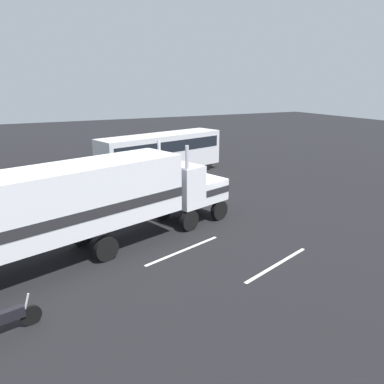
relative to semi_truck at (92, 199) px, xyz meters
The scene contains 7 objects.
ground_plane 6.99m from the semi_truck, 16.02° to the left, with size 120.00×120.00×0.00m, color black.
lane_stripe_near 4.73m from the semi_truck, 25.15° to the right, with size 4.40×0.16×0.01m, color silver.
lane_stripe_mid 8.52m from the semi_truck, 35.40° to the right, with size 4.40×0.16×0.01m, color silver.
semi_truck is the anchor object (origin of this frame).
person_bystander 4.90m from the semi_truck, 52.34° to the left, with size 0.41×0.48×1.63m.
parked_bus 14.74m from the semi_truck, 56.36° to the left, with size 11.28×5.41×3.40m.
motorcycle 6.26m from the semi_truck, 128.73° to the right, with size 2.08×0.59×1.12m.
Camera 1 is at (-9.16, -17.60, 7.45)m, focal length 34.48 mm.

